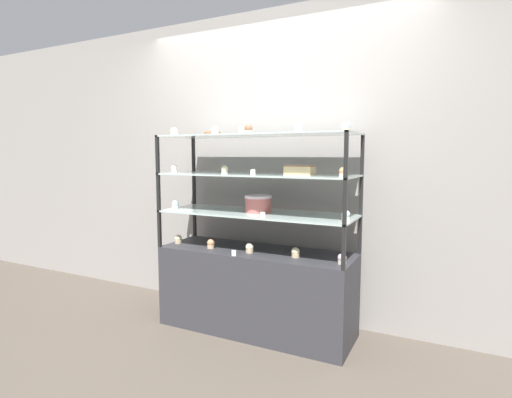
# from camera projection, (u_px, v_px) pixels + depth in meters

# --- Properties ---
(ground_plane) EXTENTS (20.00, 20.00, 0.00)m
(ground_plane) POSITION_uv_depth(u_px,v_px,m) (256.00, 329.00, 3.20)
(ground_plane) COLOR brown
(back_wall) EXTENTS (8.00, 0.05, 2.60)m
(back_wall) POSITION_uv_depth(u_px,v_px,m) (277.00, 166.00, 3.42)
(back_wall) COLOR gray
(back_wall) RESTS_ON ground_plane
(display_base) EXTENTS (1.53, 0.51, 0.65)m
(display_base) POSITION_uv_depth(u_px,v_px,m) (256.00, 290.00, 3.17)
(display_base) COLOR #333338
(display_base) RESTS_ON ground_plane
(display_riser_lower) EXTENTS (1.53, 0.51, 0.30)m
(display_riser_lower) POSITION_uv_depth(u_px,v_px,m) (256.00, 214.00, 3.10)
(display_riser_lower) COLOR black
(display_riser_lower) RESTS_ON display_base
(display_riser_middle) EXTENTS (1.53, 0.51, 0.30)m
(display_riser_middle) POSITION_uv_depth(u_px,v_px,m) (256.00, 176.00, 3.07)
(display_riser_middle) COLOR black
(display_riser_middle) RESTS_ON display_riser_lower
(display_riser_upper) EXTENTS (1.53, 0.51, 0.30)m
(display_riser_upper) POSITION_uv_depth(u_px,v_px,m) (256.00, 137.00, 3.03)
(display_riser_upper) COLOR black
(display_riser_upper) RESTS_ON display_riser_middle
(layer_cake_centerpiece) EXTENTS (0.21, 0.21, 0.13)m
(layer_cake_centerpiece) POSITION_uv_depth(u_px,v_px,m) (258.00, 204.00, 3.11)
(layer_cake_centerpiece) COLOR #C66660
(layer_cake_centerpiece) RESTS_ON display_riser_lower
(sheet_cake_frosted) EXTENTS (0.21, 0.14, 0.07)m
(sheet_cake_frosted) POSITION_uv_depth(u_px,v_px,m) (300.00, 170.00, 2.90)
(sheet_cake_frosted) COLOR #DBBC84
(sheet_cake_frosted) RESTS_ON display_riser_middle
(cupcake_0) EXTENTS (0.06, 0.06, 0.07)m
(cupcake_0) POSITION_uv_depth(u_px,v_px,m) (178.00, 239.00, 3.37)
(cupcake_0) COLOR #CCB28C
(cupcake_0) RESTS_ON display_base
(cupcake_1) EXTENTS (0.06, 0.06, 0.07)m
(cupcake_1) POSITION_uv_depth(u_px,v_px,m) (211.00, 244.00, 3.19)
(cupcake_1) COLOR #CCB28C
(cupcake_1) RESTS_ON display_base
(cupcake_2) EXTENTS (0.06, 0.06, 0.07)m
(cupcake_2) POSITION_uv_depth(u_px,v_px,m) (250.00, 248.00, 3.04)
(cupcake_2) COLOR #CCB28C
(cupcake_2) RESTS_ON display_base
(cupcake_3) EXTENTS (0.06, 0.06, 0.07)m
(cupcake_3) POSITION_uv_depth(u_px,v_px,m) (295.00, 253.00, 2.91)
(cupcake_3) COLOR #CCB28C
(cupcake_3) RESTS_ON display_base
(cupcake_4) EXTENTS (0.06, 0.06, 0.07)m
(cupcake_4) POSITION_uv_depth(u_px,v_px,m) (342.00, 259.00, 2.73)
(cupcake_4) COLOR beige
(cupcake_4) RESTS_ON display_base
(price_tag_0) EXTENTS (0.04, 0.00, 0.04)m
(price_tag_0) POSITION_uv_depth(u_px,v_px,m) (234.00, 253.00, 2.95)
(price_tag_0) COLOR white
(price_tag_0) RESTS_ON display_base
(cupcake_5) EXTENTS (0.06, 0.06, 0.07)m
(cupcake_5) POSITION_uv_depth(u_px,v_px,m) (175.00, 205.00, 3.32)
(cupcake_5) COLOR white
(cupcake_5) RESTS_ON display_riser_lower
(cupcake_6) EXTENTS (0.06, 0.06, 0.07)m
(cupcake_6) POSITION_uv_depth(u_px,v_px,m) (346.00, 216.00, 2.72)
(cupcake_6) COLOR beige
(cupcake_6) RESTS_ON display_riser_lower
(price_tag_1) EXTENTS (0.04, 0.00, 0.04)m
(price_tag_1) POSITION_uv_depth(u_px,v_px,m) (263.00, 215.00, 2.81)
(price_tag_1) COLOR white
(price_tag_1) RESTS_ON display_riser_lower
(cupcake_7) EXTENTS (0.05, 0.05, 0.06)m
(cupcake_7) POSITION_uv_depth(u_px,v_px,m) (174.00, 169.00, 3.31)
(cupcake_7) COLOR white
(cupcake_7) RESTS_ON display_riser_middle
(cupcake_8) EXTENTS (0.05, 0.05, 0.06)m
(cupcake_8) POSITION_uv_depth(u_px,v_px,m) (225.00, 170.00, 3.12)
(cupcake_8) COLOR beige
(cupcake_8) RESTS_ON display_riser_middle
(cupcake_9) EXTENTS (0.05, 0.05, 0.06)m
(cupcake_9) POSITION_uv_depth(u_px,v_px,m) (343.00, 172.00, 2.65)
(cupcake_9) COLOR beige
(cupcake_9) RESTS_ON display_riser_middle
(price_tag_2) EXTENTS (0.04, 0.00, 0.04)m
(price_tag_2) POSITION_uv_depth(u_px,v_px,m) (253.00, 172.00, 2.81)
(price_tag_2) COLOR white
(price_tag_2) RESTS_ON display_riser_middle
(cupcake_10) EXTENTS (0.06, 0.06, 0.07)m
(cupcake_10) POSITION_uv_depth(u_px,v_px,m) (174.00, 132.00, 3.26)
(cupcake_10) COLOR white
(cupcake_10) RESTS_ON display_riser_upper
(cupcake_11) EXTENTS (0.06, 0.06, 0.07)m
(cupcake_11) POSITION_uv_depth(u_px,v_px,m) (215.00, 131.00, 3.14)
(cupcake_11) COLOR #CCB28C
(cupcake_11) RESTS_ON display_riser_upper
(cupcake_12) EXTENTS (0.06, 0.06, 0.07)m
(cupcake_12) POSITION_uv_depth(u_px,v_px,m) (248.00, 129.00, 2.92)
(cupcake_12) COLOR #CCB28C
(cupcake_12) RESTS_ON display_riser_upper
(cupcake_13) EXTENTS (0.06, 0.06, 0.07)m
(cupcake_13) POSITION_uv_depth(u_px,v_px,m) (298.00, 128.00, 2.81)
(cupcake_13) COLOR white
(cupcake_13) RESTS_ON display_riser_upper
(cupcake_14) EXTENTS (0.06, 0.06, 0.07)m
(cupcake_14) POSITION_uv_depth(u_px,v_px,m) (345.00, 127.00, 2.68)
(cupcake_14) COLOR #CCB28C
(cupcake_14) RESTS_ON display_riser_upper
(price_tag_3) EXTENTS (0.04, 0.00, 0.04)m
(price_tag_3) POSITION_uv_depth(u_px,v_px,m) (241.00, 130.00, 2.82)
(price_tag_3) COLOR white
(price_tag_3) RESTS_ON display_riser_upper
(donut_glazed) EXTENTS (0.14, 0.14, 0.04)m
(donut_glazed) POSITION_uv_depth(u_px,v_px,m) (212.00, 134.00, 3.27)
(donut_glazed) COLOR brown
(donut_glazed) RESTS_ON display_riser_upper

